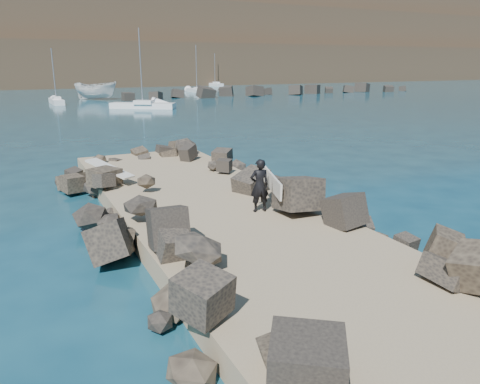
{
  "coord_description": "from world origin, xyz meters",
  "views": [
    {
      "loc": [
        -5.62,
        -12.6,
        5.06
      ],
      "look_at": [
        0.0,
        -1.0,
        1.5
      ],
      "focal_mm": 35.0,
      "sensor_mm": 36.0,
      "label": 1
    }
  ],
  "objects": [
    {
      "name": "ground",
      "position": [
        0.0,
        0.0,
        0.0
      ],
      "size": [
        800.0,
        800.0,
        0.0
      ],
      "primitive_type": "plane",
      "color": "#0F384C",
      "rests_on": "ground"
    },
    {
      "name": "sailboat_f",
      "position": [
        36.92,
        88.22,
        0.35
      ],
      "size": [
        1.8,
        6.05,
        7.31
      ],
      "color": "white",
      "rests_on": "ground"
    },
    {
      "name": "surfer_with_board",
      "position": [
        1.04,
        -0.36,
        1.44
      ],
      "size": [
        1.07,
        2.01,
        1.66
      ],
      "color": "black",
      "rests_on": "jetty"
    },
    {
      "name": "sailboat_d",
      "position": [
        24.49,
        67.07,
        0.35
      ],
      "size": [
        1.57,
        6.84,
        8.26
      ],
      "color": "white",
      "rests_on": "ground"
    },
    {
      "name": "sailboat_c",
      "position": [
        8.07,
        41.34,
        0.35
      ],
      "size": [
        7.12,
        5.54,
        8.97
      ],
      "color": "white",
      "rests_on": "ground"
    },
    {
      "name": "riprap_left",
      "position": [
        -2.9,
        -1.5,
        0.5
      ],
      "size": [
        2.6,
        22.0,
        1.0
      ],
      "primitive_type": "cube",
      "color": "black",
      "rests_on": "ground"
    },
    {
      "name": "surfboard_resting",
      "position": [
        -2.49,
        5.37,
        1.04
      ],
      "size": [
        1.6,
        2.15,
        0.07
      ],
      "primitive_type": "cube",
      "rotation": [
        0.0,
        0.0,
        0.54
      ],
      "color": "silver",
      "rests_on": "riprap_left"
    },
    {
      "name": "sailboat_b",
      "position": [
        -0.29,
        52.27,
        0.35
      ],
      "size": [
        1.48,
        5.73,
        7.0
      ],
      "color": "white",
      "rests_on": "ground"
    },
    {
      "name": "boat_imported",
      "position": [
        5.59,
        57.87,
        1.29
      ],
      "size": [
        6.71,
        6.21,
        2.57
      ],
      "primitive_type": "imported",
      "rotation": [
        0.0,
        0.0,
        0.87
      ],
      "color": "silver",
      "rests_on": "ground"
    },
    {
      "name": "headland",
      "position": [
        10.0,
        160.0,
        16.0
      ],
      "size": [
        360.0,
        140.0,
        32.0
      ],
      "primitive_type": "cube",
      "color": "#2D4919",
      "rests_on": "ground"
    },
    {
      "name": "jetty",
      "position": [
        0.0,
        -2.0,
        0.3
      ],
      "size": [
        6.0,
        26.0,
        0.6
      ],
      "primitive_type": "cube",
      "color": "#8C7759",
      "rests_on": "ground"
    },
    {
      "name": "riprap_right",
      "position": [
        2.9,
        -1.5,
        0.5
      ],
      "size": [
        2.6,
        22.0,
        1.0
      ],
      "primitive_type": "cube",
      "color": "#272421",
      "rests_on": "ground"
    },
    {
      "name": "breakwater_secondary",
      "position": [
        35.0,
        55.0,
        0.6
      ],
      "size": [
        52.0,
        4.0,
        1.2
      ],
      "primitive_type": "cube",
      "color": "black",
      "rests_on": "ground"
    }
  ]
}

